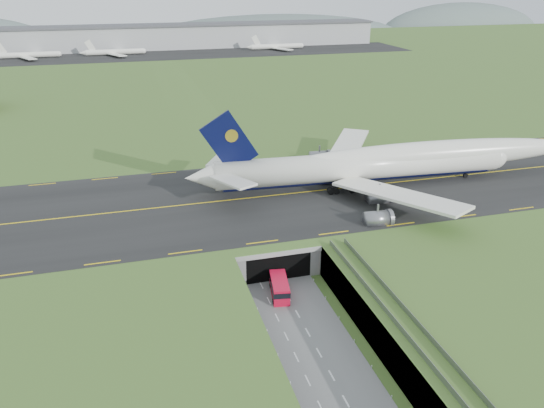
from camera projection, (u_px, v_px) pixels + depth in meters
name	position (u px, v px, depth m)	size (l,w,h in m)	color
ground	(292.00, 305.00, 88.99)	(900.00, 900.00, 0.00)	#436126
airfield_deck	(292.00, 290.00, 87.80)	(800.00, 800.00, 6.00)	gray
trench_road	(307.00, 331.00, 82.32)	(12.00, 75.00, 0.20)	slate
taxiway	(247.00, 199.00, 115.74)	(800.00, 44.00, 0.18)	black
tunnel_portal	(266.00, 243.00, 102.44)	(17.00, 22.30, 6.00)	gray
guideway	(411.00, 337.00, 72.71)	(3.00, 53.00, 7.05)	#A8A8A3
jumbo_jet	(389.00, 163.00, 121.68)	(93.89, 60.42, 20.02)	white
shuttle_tram	(279.00, 287.00, 90.92)	(3.99, 7.81, 3.04)	red
cargo_terminal	(154.00, 37.00, 348.10)	(320.00, 67.00, 15.60)	#B2B2B2
distant_hills	(217.00, 40.00, 486.61)	(700.00, 91.00, 60.00)	#51625D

